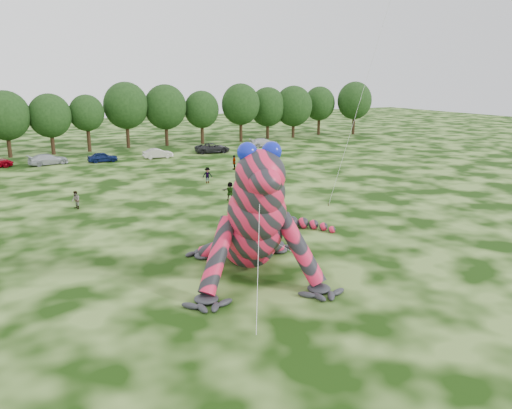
{
  "coord_description": "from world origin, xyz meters",
  "views": [
    {
      "loc": [
        -12.24,
        -22.66,
        11.5
      ],
      "look_at": [
        1.29,
        2.8,
        4.0
      ],
      "focal_mm": 35.0,
      "sensor_mm": 36.0,
      "label": 1
    }
  ],
  "objects": [
    {
      "name": "flying_kite",
      "position": [
        16.42,
        9.13,
        16.84
      ],
      "size": [
        3.34,
        4.6,
        19.18
      ],
      "color": "red",
      "rests_on": "ground"
    },
    {
      "name": "tree_12",
      "position": [
        20.01,
        57.74,
        4.49
      ],
      "size": [
        5.99,
        5.39,
        8.97
      ],
      "primitive_type": null,
      "color": "black",
      "rests_on": "ground"
    },
    {
      "name": "car_6",
      "position": [
        17.37,
        47.19,
        0.74
      ],
      "size": [
        5.59,
        3.14,
        1.47
      ],
      "primitive_type": "imported",
      "rotation": [
        0.0,
        0.0,
        1.44
      ],
      "color": "black",
      "rests_on": "ground"
    },
    {
      "name": "tree_17",
      "position": [
        51.95,
        56.66,
        5.15
      ],
      "size": [
        6.98,
        6.28,
        10.3
      ],
      "primitive_type": null,
      "color": "black",
      "rests_on": "ground"
    },
    {
      "name": "car_7",
      "position": [
        27.57,
        49.38,
        0.69
      ],
      "size": [
        5.07,
        2.86,
        1.39
      ],
      "primitive_type": "imported",
      "rotation": [
        0.0,
        0.0,
        1.37
      ],
      "color": "silver",
      "rests_on": "ground"
    },
    {
      "name": "tree_13",
      "position": [
        27.13,
        57.13,
        5.06
      ],
      "size": [
        6.83,
        6.15,
        10.13
      ],
      "primitive_type": null,
      "color": "black",
      "rests_on": "ground"
    },
    {
      "name": "tree_8",
      "position": [
        -4.22,
        56.99,
        4.47
      ],
      "size": [
        6.14,
        5.53,
        8.94
      ],
      "primitive_type": null,
      "color": "black",
      "rests_on": "ground"
    },
    {
      "name": "car_5",
      "position": [
        8.49,
        46.14,
        0.69
      ],
      "size": [
        4.24,
        1.65,
        1.38
      ],
      "primitive_type": "imported",
      "rotation": [
        0.0,
        0.0,
        1.52
      ],
      "color": "#BAB2AA",
      "rests_on": "ground"
    },
    {
      "name": "tree_16",
      "position": [
        45.45,
        59.37,
        4.69
      ],
      "size": [
        6.26,
        5.63,
        9.37
      ],
      "primitive_type": null,
      "color": "black",
      "rests_on": "ground"
    },
    {
      "name": "spectator_2",
      "position": [
        8.21,
        27.13,
        0.88
      ],
      "size": [
        1.22,
        0.82,
        1.75
      ],
      "primitive_type": "imported",
      "rotation": [
        0.0,
        0.0,
        6.12
      ],
      "color": "gray",
      "rests_on": "ground"
    },
    {
      "name": "tree_15",
      "position": [
        38.47,
        57.77,
        4.82
      ],
      "size": [
        7.17,
        6.45,
        9.63
      ],
      "primitive_type": null,
      "color": "black",
      "rests_on": "ground"
    },
    {
      "name": "spectator_3",
      "position": [
        14.31,
        33.13,
        0.9
      ],
      "size": [
        0.58,
        1.11,
        1.8
      ],
      "primitive_type": "imported",
      "rotation": [
        0.0,
        0.0,
        4.58
      ],
      "color": "gray",
      "rests_on": "ground"
    },
    {
      "name": "ground",
      "position": [
        0.0,
        0.0,
        0.0
      ],
      "size": [
        240.0,
        240.0,
        0.0
      ],
      "primitive_type": "plane",
      "color": "#16330A",
      "rests_on": "ground"
    },
    {
      "name": "spectator_1",
      "position": [
        -6.27,
        22.47,
        0.81
      ],
      "size": [
        0.81,
        0.93,
        1.62
      ],
      "primitive_type": "imported",
      "rotation": [
        0.0,
        0.0,
        4.99
      ],
      "color": "gray",
      "rests_on": "ground"
    },
    {
      "name": "tree_11",
      "position": [
        13.79,
        58.2,
        5.03
      ],
      "size": [
        7.01,
        6.31,
        10.07
      ],
      "primitive_type": null,
      "color": "black",
      "rests_on": "ground"
    },
    {
      "name": "inflatable_gecko",
      "position": [
        1.08,
        3.8,
        4.09
      ],
      "size": [
        17.69,
        19.48,
        8.18
      ],
      "primitive_type": null,
      "rotation": [
        0.0,
        0.0,
        -0.27
      ],
      "color": "#E31D46",
      "rests_on": "ground"
    },
    {
      "name": "tree_10",
      "position": [
        7.4,
        58.58,
        5.25
      ],
      "size": [
        7.09,
        6.38,
        10.5
      ],
      "primitive_type": null,
      "color": "black",
      "rests_on": "ground"
    },
    {
      "name": "spectator_5",
      "position": [
        7.11,
        18.95,
        0.89
      ],
      "size": [
        1.71,
        1.26,
        1.79
      ],
      "primitive_type": "imported",
      "rotation": [
        0.0,
        0.0,
        2.64
      ],
      "color": "gray",
      "rests_on": "ground"
    },
    {
      "name": "tree_14",
      "position": [
        33.46,
        58.72,
        4.7
      ],
      "size": [
        6.82,
        6.14,
        9.4
      ],
      "primitive_type": null,
      "color": "black",
      "rests_on": "ground"
    },
    {
      "name": "car_4",
      "position": [
        0.88,
        46.57,
        0.68
      ],
      "size": [
        4.0,
        1.67,
        1.35
      ],
      "primitive_type": "imported",
      "rotation": [
        0.0,
        0.0,
        1.55
      ],
      "color": "#0E1B4A",
      "rests_on": "ground"
    },
    {
      "name": "car_3",
      "position": [
        -5.91,
        47.74,
        0.72
      ],
      "size": [
        5.28,
        2.91,
        1.45
      ],
      "primitive_type": "imported",
      "rotation": [
        0.0,
        0.0,
        1.75
      ],
      "color": "#A9AEB3",
      "rests_on": "ground"
    },
    {
      "name": "tree_7",
      "position": [
        -10.08,
        56.8,
        4.74
      ],
      "size": [
        6.68,
        6.01,
        9.48
      ],
      "primitive_type": null,
      "color": "black",
      "rests_on": "ground"
    },
    {
      "name": "tree_9",
      "position": [
        1.06,
        57.35,
        4.34
      ],
      "size": [
        5.27,
        4.74,
        8.68
      ],
      "primitive_type": null,
      "color": "black",
      "rests_on": "ground"
    }
  ]
}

